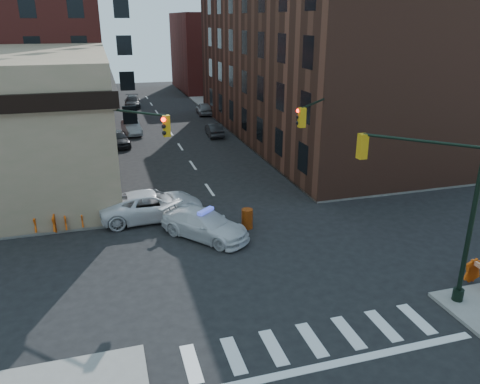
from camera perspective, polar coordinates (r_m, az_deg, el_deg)
ground at (r=23.56m, az=1.77°, el=-7.77°), size 140.00×140.00×0.00m
sidewalk_ne at (r=61.22m, az=12.93°, el=9.49°), size 34.00×54.50×0.15m
commercial_row_ne at (r=46.70m, az=8.70°, el=15.11°), size 14.00×34.00×14.00m
filler_nw at (r=82.31m, az=-24.06°, el=16.55°), size 20.00×18.00×16.00m
filler_ne at (r=80.55m, az=-1.68°, el=16.74°), size 16.00×16.00×12.00m
signal_pole_se at (r=20.06m, az=23.74°, el=-0.31°), size 5.40×5.27×8.00m
signal_pole_nw at (r=25.95m, az=-14.33°, el=4.61°), size 3.58×3.67×8.00m
signal_pole_ne at (r=28.77m, az=9.68°, el=6.47°), size 3.67×3.58×8.00m
tree_ne_near at (r=48.43m, az=0.67°, el=11.32°), size 3.00×3.00×4.85m
tree_ne_far at (r=56.04m, az=-1.79°, el=12.55°), size 3.00×3.00×4.85m
police_car at (r=25.21m, az=-4.30°, el=-3.96°), size 4.88×5.26×1.48m
pickup at (r=27.93m, az=-10.74°, el=-1.59°), size 6.10×2.99×1.67m
parked_car_wnear at (r=44.90m, az=-14.61°, el=6.34°), size 2.25×4.41×1.44m
parked_car_wfar at (r=49.37m, az=-13.09°, el=7.69°), size 1.98×4.42×1.41m
parked_car_wdeep at (r=64.98m, az=-12.98°, el=10.68°), size 2.38×5.13×1.45m
parked_car_enear at (r=47.46m, az=-3.16°, el=7.61°), size 1.55×3.95×1.28m
parked_car_efar at (r=58.63m, az=-4.40°, el=10.12°), size 1.95×4.35×1.45m
pedestrian_a at (r=27.60m, az=-15.15°, el=-1.68°), size 0.70×0.47×1.86m
pedestrian_b at (r=29.97m, az=-20.34°, el=-0.63°), size 0.98×0.85×1.73m
barrel_road at (r=26.30m, az=0.88°, el=-3.26°), size 0.81×0.81×1.13m
barrel_bank at (r=27.58m, az=-9.21°, el=-2.43°), size 0.79×0.79×1.09m
barricade_nw_a at (r=27.59m, az=-19.64°, el=-3.31°), size 1.23×0.75×0.87m
barricade_nw_b at (r=27.71m, az=-22.54°, el=-3.48°), size 1.40×0.90×0.98m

